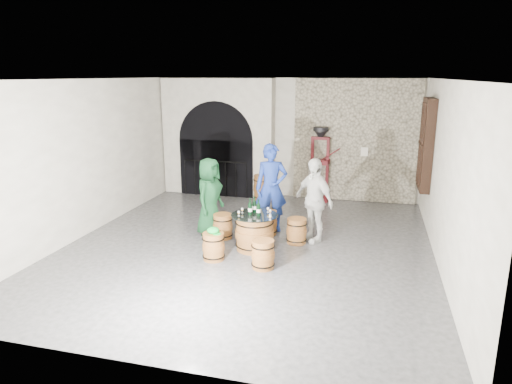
% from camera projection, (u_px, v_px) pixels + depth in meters
% --- Properties ---
extents(ground, '(8.00, 8.00, 0.00)m').
position_uv_depth(ground, '(249.00, 246.00, 9.02)').
color(ground, '#303032').
rests_on(ground, ground).
extents(wall_back, '(8.00, 0.00, 8.00)m').
position_uv_depth(wall_back, '(288.00, 138.00, 12.37)').
color(wall_back, beige).
rests_on(wall_back, ground).
extents(wall_front, '(8.00, 0.00, 8.00)m').
position_uv_depth(wall_front, '(148.00, 237.00, 4.87)').
color(wall_front, beige).
rests_on(wall_front, ground).
extents(wall_left, '(0.00, 8.00, 8.00)m').
position_uv_depth(wall_left, '(86.00, 158.00, 9.48)').
color(wall_left, beige).
rests_on(wall_left, ground).
extents(wall_right, '(0.00, 8.00, 8.00)m').
position_uv_depth(wall_right, '(446.00, 176.00, 7.77)').
color(wall_right, beige).
rests_on(wall_right, ground).
extents(ceiling, '(8.00, 8.00, 0.00)m').
position_uv_depth(ceiling, '(248.00, 79.00, 8.22)').
color(ceiling, beige).
rests_on(ceiling, wall_back).
extents(stone_facing_panel, '(3.20, 0.12, 3.18)m').
position_uv_depth(stone_facing_panel, '(355.00, 141.00, 11.87)').
color(stone_facing_panel, '#B1A78D').
rests_on(stone_facing_panel, ground).
extents(arched_opening, '(3.10, 0.60, 3.19)m').
position_uv_depth(arched_opening, '(218.00, 138.00, 12.59)').
color(arched_opening, beige).
rests_on(arched_opening, ground).
extents(shuttered_window, '(0.23, 1.10, 2.00)m').
position_uv_depth(shuttered_window, '(426.00, 144.00, 10.00)').
color(shuttered_window, black).
rests_on(shuttered_window, wall_right).
extents(barrel_table, '(0.90, 0.90, 0.70)m').
position_uv_depth(barrel_table, '(254.00, 232.00, 8.76)').
color(barrel_table, '#92582A').
rests_on(barrel_table, ground).
extents(barrel_stool_left, '(0.42, 0.42, 0.51)m').
position_uv_depth(barrel_stool_left, '(223.00, 226.00, 9.38)').
color(barrel_stool_left, '#92582A').
rests_on(barrel_stool_left, ground).
extents(barrel_stool_far, '(0.42, 0.42, 0.51)m').
position_uv_depth(barrel_stool_far, '(268.00, 223.00, 9.61)').
color(barrel_stool_far, '#92582A').
rests_on(barrel_stool_far, ground).
extents(barrel_stool_right, '(0.42, 0.42, 0.51)m').
position_uv_depth(barrel_stool_right, '(297.00, 231.00, 9.10)').
color(barrel_stool_right, '#92582A').
rests_on(barrel_stool_right, ground).
extents(barrel_stool_near_right, '(0.42, 0.42, 0.51)m').
position_uv_depth(barrel_stool_near_right, '(263.00, 254.00, 7.91)').
color(barrel_stool_near_right, '#92582A').
rests_on(barrel_stool_near_right, ground).
extents(barrel_stool_near_left, '(0.42, 0.42, 0.51)m').
position_uv_depth(barrel_stool_near_left, '(213.00, 246.00, 8.28)').
color(barrel_stool_near_left, '#92582A').
rests_on(barrel_stool_near_left, ground).
extents(green_cap, '(0.26, 0.22, 0.12)m').
position_uv_depth(green_cap, '(213.00, 231.00, 8.20)').
color(green_cap, '#0D992E').
rests_on(green_cap, barrel_stool_near_left).
extents(person_green, '(0.63, 0.87, 1.63)m').
position_uv_depth(person_green, '(210.00, 197.00, 9.51)').
color(person_green, '#0F381C').
rests_on(person_green, ground).
extents(person_blue, '(0.79, 0.63, 1.89)m').
position_uv_depth(person_blue, '(271.00, 188.00, 9.69)').
color(person_blue, navy).
rests_on(person_blue, ground).
extents(person_white, '(1.04, 0.96, 1.71)m').
position_uv_depth(person_white, '(314.00, 200.00, 9.08)').
color(person_white, silver).
rests_on(person_white, ground).
extents(wine_bottle_left, '(0.08, 0.08, 0.32)m').
position_uv_depth(wine_bottle_left, '(250.00, 208.00, 8.62)').
color(wine_bottle_left, black).
rests_on(wine_bottle_left, barrel_table).
extents(wine_bottle_center, '(0.08, 0.08, 0.32)m').
position_uv_depth(wine_bottle_center, '(258.00, 209.00, 8.56)').
color(wine_bottle_center, black).
rests_on(wine_bottle_center, barrel_table).
extents(wine_bottle_right, '(0.08, 0.08, 0.32)m').
position_uv_depth(wine_bottle_right, '(254.00, 206.00, 8.75)').
color(wine_bottle_right, black).
rests_on(wine_bottle_right, barrel_table).
extents(tasting_glass_a, '(0.05, 0.05, 0.10)m').
position_uv_depth(tasting_glass_a, '(239.00, 213.00, 8.57)').
color(tasting_glass_a, '#BB7524').
rests_on(tasting_glass_a, barrel_table).
extents(tasting_glass_b, '(0.05, 0.05, 0.10)m').
position_uv_depth(tasting_glass_b, '(270.00, 212.00, 8.67)').
color(tasting_glass_b, '#BB7524').
rests_on(tasting_glass_b, barrel_table).
extents(tasting_glass_c, '(0.05, 0.05, 0.10)m').
position_uv_depth(tasting_glass_c, '(252.00, 210.00, 8.82)').
color(tasting_glass_c, '#BB7524').
rests_on(tasting_glass_c, barrel_table).
extents(tasting_glass_d, '(0.05, 0.05, 0.10)m').
position_uv_depth(tasting_glass_d, '(268.00, 210.00, 8.81)').
color(tasting_glass_d, '#BB7524').
rests_on(tasting_glass_d, barrel_table).
extents(tasting_glass_e, '(0.05, 0.05, 0.10)m').
position_uv_depth(tasting_glass_e, '(270.00, 218.00, 8.32)').
color(tasting_glass_e, '#BB7524').
rests_on(tasting_glass_e, barrel_table).
extents(tasting_glass_f, '(0.05, 0.05, 0.10)m').
position_uv_depth(tasting_glass_f, '(242.00, 210.00, 8.77)').
color(tasting_glass_f, '#BB7524').
rests_on(tasting_glass_f, barrel_table).
extents(side_barrel, '(0.52, 0.52, 0.69)m').
position_uv_depth(side_barrel, '(263.00, 188.00, 12.21)').
color(side_barrel, '#92582A').
rests_on(side_barrel, ground).
extents(corking_press, '(0.82, 0.48, 1.96)m').
position_uv_depth(corking_press, '(320.00, 159.00, 11.98)').
color(corking_press, '#4B0C11').
rests_on(corking_press, ground).
extents(control_box, '(0.18, 0.10, 0.22)m').
position_uv_depth(control_box, '(364.00, 151.00, 11.80)').
color(control_box, silver).
rests_on(control_box, wall_back).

